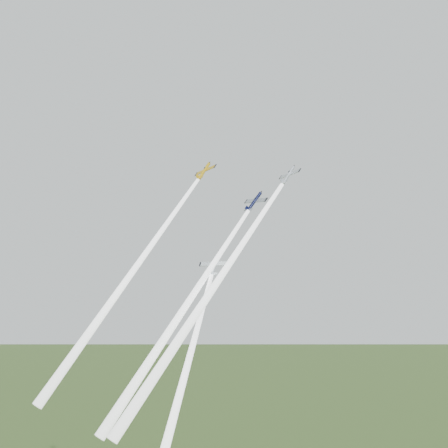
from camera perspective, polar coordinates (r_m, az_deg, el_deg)
plane_yellow at (r=154.30m, az=-2.03°, el=5.40°), size 8.95×8.14×8.21m
smoke_trail_yellow at (r=136.14m, az=-9.66°, el=-5.34°), size 12.84×44.04×55.77m
plane_navy at (r=140.25m, az=3.09°, el=2.28°), size 9.85×7.95×7.66m
smoke_trail_navy at (r=125.10m, az=-4.20°, el=-8.75°), size 14.70×38.72×49.77m
plane_silver_right at (r=131.25m, az=6.56°, el=4.98°), size 8.16×7.54×6.61m
smoke_trail_silver_right at (r=114.48m, az=-1.63°, el=-7.30°), size 17.58×39.92×52.31m
plane_silver_low at (r=131.81m, az=-0.99°, el=-4.18°), size 9.07×7.63×6.85m
smoke_trail_silver_low at (r=112.13m, az=-4.91°, el=-18.11°), size 13.95×41.89×53.41m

